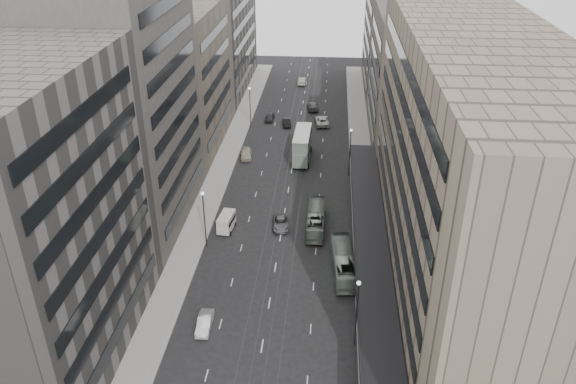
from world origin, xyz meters
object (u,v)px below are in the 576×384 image
(bus_far, at_px, (316,219))
(panel_van, at_px, (226,222))
(double_decker, at_px, (302,145))
(sedan_2, at_px, (281,223))
(bus_near, at_px, (343,262))
(sedan_1, at_px, (205,323))

(bus_far, bearing_deg, panel_van, 7.62)
(double_decker, xyz_separation_m, sedan_2, (-1.68, -22.74, -2.16))
(bus_near, bearing_deg, sedan_2, -53.74)
(bus_far, xyz_separation_m, panel_van, (-12.50, -1.62, -0.04))
(bus_near, distance_m, panel_van, 18.32)
(double_decker, bearing_deg, bus_far, -80.23)
(bus_near, relative_size, sedan_2, 2.17)
(bus_near, height_order, double_decker, double_decker)
(sedan_2, bearing_deg, sedan_1, -112.23)
(sedan_2, bearing_deg, bus_near, -54.52)
(panel_van, bearing_deg, double_decker, 75.43)
(double_decker, relative_size, panel_van, 2.36)
(bus_near, bearing_deg, double_decker, -82.73)
(bus_near, distance_m, bus_far, 10.81)
(bus_near, height_order, bus_far, bus_near)
(sedan_2, bearing_deg, double_decker, 80.17)
(panel_van, relative_size, sedan_2, 0.85)
(sedan_2, bearing_deg, panel_van, -174.81)
(bus_far, xyz_separation_m, sedan_1, (-11.37, -21.63, -0.70))
(bus_far, relative_size, double_decker, 1.04)
(sedan_1, bearing_deg, sedan_2, 71.38)
(bus_far, height_order, sedan_1, bus_far)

